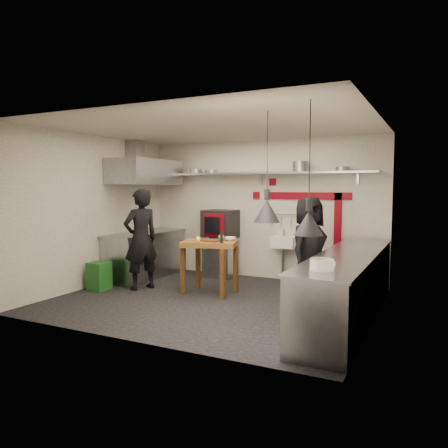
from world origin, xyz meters
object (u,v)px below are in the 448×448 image
at_px(combi_oven, 220,224).
at_px(chef_left, 141,239).
at_px(prep_table, 210,267).
at_px(chef_right, 308,251).
at_px(oven_stand, 221,257).
at_px(green_bin, 99,276).

relative_size(combi_oven, chef_left, 0.34).
height_order(prep_table, chef_right, chef_right).
bearing_deg(chef_right, oven_stand, 72.90).
height_order(oven_stand, prep_table, prep_table).
height_order(chef_left, chef_right, chef_left).
bearing_deg(green_bin, combi_oven, 55.49).
bearing_deg(chef_left, combi_oven, 178.32).
bearing_deg(oven_stand, prep_table, -70.22).
relative_size(oven_stand, green_bin, 1.60).
xyz_separation_m(oven_stand, prep_table, (0.47, -1.35, 0.06)).
distance_m(prep_table, chef_left, 1.37).
distance_m(green_bin, chef_right, 3.75).
relative_size(combi_oven, chef_right, 0.37).
height_order(oven_stand, chef_right, chef_right).
bearing_deg(combi_oven, oven_stand, -50.79).
bearing_deg(prep_table, oven_stand, 92.03).
distance_m(combi_oven, chef_right, 2.58).
bearing_deg(chef_right, green_bin, 114.70).
relative_size(oven_stand, chef_left, 0.44).
bearing_deg(oven_stand, combi_oven, 129.21).
distance_m(green_bin, prep_table, 2.03).
xyz_separation_m(prep_table, chef_left, (-1.26, -0.27, 0.45)).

